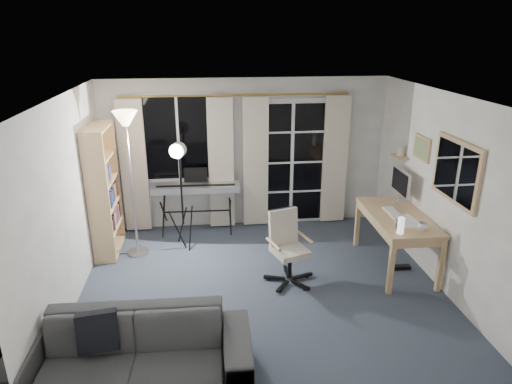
% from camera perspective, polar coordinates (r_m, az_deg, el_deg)
% --- Properties ---
extents(floor, '(4.50, 4.00, 0.02)m').
position_cam_1_polar(floor, '(5.98, 0.59, -11.59)').
color(floor, '#343B4B').
rests_on(floor, ground).
extents(window, '(1.20, 0.08, 1.40)m').
position_cam_1_polar(window, '(7.23, -9.70, 6.70)').
color(window, white).
rests_on(window, floor).
extents(french_door, '(1.32, 0.09, 2.11)m').
position_cam_1_polar(french_door, '(7.47, 4.45, 3.58)').
color(french_door, white).
rests_on(french_door, floor).
extents(curtains, '(3.60, 0.07, 2.13)m').
position_cam_1_polar(curtains, '(7.25, -2.32, 3.69)').
color(curtains, gold).
rests_on(curtains, floor).
extents(bookshelf, '(0.30, 0.87, 1.87)m').
position_cam_1_polar(bookshelf, '(6.81, -18.72, -0.29)').
color(bookshelf, tan).
rests_on(bookshelf, floor).
extents(torchiere_lamp, '(0.42, 0.42, 2.09)m').
position_cam_1_polar(torchiere_lamp, '(6.38, -15.78, 6.14)').
color(torchiere_lamp, '#B2B2B7').
rests_on(torchiere_lamp, floor).
extents(keyboard_piano, '(1.37, 0.68, 0.98)m').
position_cam_1_polar(keyboard_piano, '(7.16, -7.51, 0.40)').
color(keyboard_piano, black).
rests_on(keyboard_piano, floor).
extents(studio_light, '(0.36, 0.36, 1.65)m').
position_cam_1_polar(studio_light, '(6.49, -9.65, 3.60)').
color(studio_light, black).
rests_on(studio_light, floor).
extents(office_chair, '(0.66, 0.62, 0.94)m').
position_cam_1_polar(office_chair, '(5.87, 3.80, -6.01)').
color(office_chair, black).
rests_on(office_chair, floor).
extents(desk, '(0.74, 1.44, 0.76)m').
position_cam_1_polar(desk, '(6.40, 17.26, -3.52)').
color(desk, tan).
rests_on(desk, floor).
extents(monitor, '(0.19, 0.55, 0.48)m').
position_cam_1_polar(monitor, '(6.73, 17.64, 1.08)').
color(monitor, silver).
rests_on(monitor, desk).
extents(desk_clutter, '(0.46, 0.86, 0.97)m').
position_cam_1_polar(desk_clutter, '(6.21, 17.45, -4.98)').
color(desk_clutter, white).
rests_on(desk_clutter, desk).
extents(mug, '(0.13, 0.10, 0.13)m').
position_cam_1_polar(mug, '(5.97, 20.16, -3.94)').
color(mug, silver).
rests_on(mug, desk).
extents(wall_mirror, '(0.04, 0.94, 0.74)m').
position_cam_1_polar(wall_mirror, '(5.73, 23.76, 2.34)').
color(wall_mirror, tan).
rests_on(wall_mirror, floor).
extents(framed_print, '(0.03, 0.42, 0.32)m').
position_cam_1_polar(framed_print, '(6.48, 20.02, 5.18)').
color(framed_print, tan).
rests_on(framed_print, floor).
extents(wall_shelf, '(0.16, 0.30, 0.18)m').
position_cam_1_polar(wall_shelf, '(6.94, 17.56, 4.72)').
color(wall_shelf, tan).
rests_on(wall_shelf, floor).
extents(sofa, '(2.18, 0.69, 0.85)m').
position_cam_1_polar(sofa, '(4.48, -15.39, -17.79)').
color(sofa, '#303033').
rests_on(sofa, floor).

